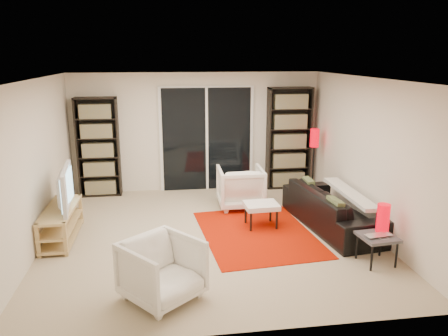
# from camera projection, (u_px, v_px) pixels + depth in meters

# --- Properties ---
(floor) EXTENTS (5.00, 5.00, 0.00)m
(floor) POSITION_uv_depth(u_px,v_px,m) (211.00, 235.00, 6.82)
(floor) COLOR tan
(floor) RESTS_ON ground
(wall_back) EXTENTS (5.00, 0.02, 2.40)m
(wall_back) POSITION_uv_depth(u_px,v_px,m) (197.00, 132.00, 8.91)
(wall_back) COLOR silver
(wall_back) RESTS_ON ground
(wall_front) EXTENTS (5.00, 0.02, 2.40)m
(wall_front) POSITION_uv_depth(u_px,v_px,m) (240.00, 222.00, 4.12)
(wall_front) COLOR silver
(wall_front) RESTS_ON ground
(wall_left) EXTENTS (0.02, 5.00, 2.40)m
(wall_left) POSITION_uv_depth(u_px,v_px,m) (35.00, 167.00, 6.17)
(wall_left) COLOR silver
(wall_left) RESTS_ON ground
(wall_right) EXTENTS (0.02, 5.00, 2.40)m
(wall_right) POSITION_uv_depth(u_px,v_px,m) (368.00, 155.00, 6.85)
(wall_right) COLOR silver
(wall_right) RESTS_ON ground
(ceiling) EXTENTS (5.00, 5.00, 0.02)m
(ceiling) POSITION_uv_depth(u_px,v_px,m) (210.00, 79.00, 6.21)
(ceiling) COLOR white
(ceiling) RESTS_ON wall_back
(sliding_door) EXTENTS (1.92, 0.08, 2.16)m
(sliding_door) POSITION_uv_depth(u_px,v_px,m) (207.00, 139.00, 8.94)
(sliding_door) COLOR white
(sliding_door) RESTS_ON ground
(bookshelf_left) EXTENTS (0.80, 0.30, 1.95)m
(bookshelf_left) POSITION_uv_depth(u_px,v_px,m) (98.00, 147.00, 8.54)
(bookshelf_left) COLOR black
(bookshelf_left) RESTS_ON ground
(bookshelf_right) EXTENTS (0.90, 0.30, 2.10)m
(bookshelf_right) POSITION_uv_depth(u_px,v_px,m) (289.00, 138.00, 9.04)
(bookshelf_right) COLOR black
(bookshelf_right) RESTS_ON ground
(tv_stand) EXTENTS (0.42, 1.32, 0.50)m
(tv_stand) POSITION_uv_depth(u_px,v_px,m) (61.00, 223.00, 6.61)
(tv_stand) COLOR #E8C479
(tv_stand) RESTS_ON floor
(tv) EXTENTS (0.26, 1.08, 0.62)m
(tv) POSITION_uv_depth(u_px,v_px,m) (59.00, 188.00, 6.48)
(tv) COLOR black
(tv) RESTS_ON tv_stand
(rug) EXTENTS (1.86, 2.39, 0.01)m
(rug) POSITION_uv_depth(u_px,v_px,m) (257.00, 233.00, 6.88)
(rug) COLOR #B41500
(rug) RESTS_ON floor
(sofa) EXTENTS (1.12, 2.25, 0.63)m
(sofa) POSITION_uv_depth(u_px,v_px,m) (333.00, 208.00, 7.09)
(sofa) COLOR black
(sofa) RESTS_ON floor
(armchair_back) EXTENTS (0.82, 0.84, 0.76)m
(armchair_back) POSITION_uv_depth(u_px,v_px,m) (240.00, 187.00, 8.00)
(armchair_back) COLOR white
(armchair_back) RESTS_ON floor
(armchair_front) EXTENTS (1.09, 1.10, 0.72)m
(armchair_front) POSITION_uv_depth(u_px,v_px,m) (162.00, 270.00, 4.96)
(armchair_front) COLOR white
(armchair_front) RESTS_ON floor
(ottoman) EXTENTS (0.56, 0.46, 0.40)m
(ottoman) POSITION_uv_depth(u_px,v_px,m) (261.00, 207.00, 7.08)
(ottoman) COLOR white
(ottoman) RESTS_ON floor
(side_table) EXTENTS (0.50, 0.50, 0.40)m
(side_table) POSITION_uv_depth(u_px,v_px,m) (377.00, 239.00, 5.82)
(side_table) COLOR #47474C
(side_table) RESTS_ON floor
(laptop) EXTENTS (0.39, 0.28, 0.03)m
(laptop) POSITION_uv_depth(u_px,v_px,m) (381.00, 237.00, 5.73)
(laptop) COLOR silver
(laptop) RESTS_ON side_table
(table_lamp) EXTENTS (0.17, 0.17, 0.39)m
(table_lamp) POSITION_uv_depth(u_px,v_px,m) (383.00, 218.00, 5.90)
(table_lamp) COLOR red
(table_lamp) RESTS_ON side_table
(floor_lamp) EXTENTS (0.20, 0.20, 1.32)m
(floor_lamp) POSITION_uv_depth(u_px,v_px,m) (314.00, 145.00, 8.63)
(floor_lamp) COLOR black
(floor_lamp) RESTS_ON floor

